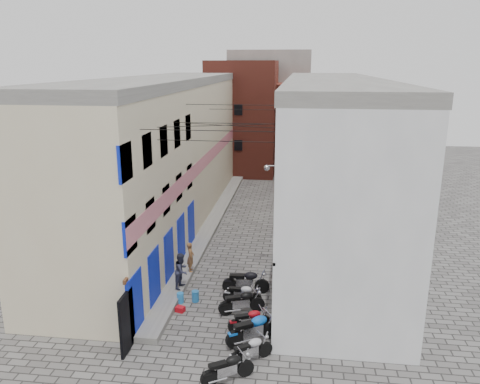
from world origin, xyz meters
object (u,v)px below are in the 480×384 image
at_px(motorcycle_a, 228,367).
at_px(red_crate, 180,309).
at_px(motorcycle_f, 242,293).
at_px(motorcycle_c, 253,328).
at_px(person_a, 191,257).
at_px(motorcycle_d, 250,319).
at_px(water_jug_far, 195,296).
at_px(motorcycle_b, 250,349).
at_px(person_b, 182,270).
at_px(water_jug_near, 180,298).
at_px(motorcycle_e, 242,301).
at_px(motorcycle_g, 246,280).

distance_m(motorcycle_a, red_crate, 4.81).
distance_m(motorcycle_a, motorcycle_f, 5.04).
relative_size(motorcycle_c, person_a, 1.51).
height_order(motorcycle_d, water_jug_far, motorcycle_d).
height_order(motorcycle_a, motorcycle_f, motorcycle_a).
xyz_separation_m(motorcycle_a, person_a, (-2.92, 7.35, 0.44)).
distance_m(motorcycle_c, water_jug_far, 3.91).
bearing_deg(person_a, motorcycle_d, -154.21).
bearing_deg(motorcycle_b, red_crate, -169.80).
relative_size(person_b, water_jug_near, 3.57).
height_order(water_jug_near, water_jug_far, water_jug_far).
xyz_separation_m(water_jug_near, water_jug_far, (0.61, 0.20, 0.02)).
bearing_deg(person_a, red_crate, 174.25).
bearing_deg(water_jug_far, motorcycle_e, -18.91).
distance_m(motorcycle_c, motorcycle_d, 0.84).
xyz_separation_m(motorcycle_a, water_jug_far, (-2.17, 4.94, -0.29)).
height_order(motorcycle_f, water_jug_near, motorcycle_f).
bearing_deg(motorcycle_d, water_jug_near, -140.05).
xyz_separation_m(motorcycle_e, motorcycle_g, (-0.04, 1.77, 0.05)).
bearing_deg(person_a, person_b, 168.62).
xyz_separation_m(motorcycle_d, red_crate, (-2.97, 1.02, -0.38)).
relative_size(motorcycle_a, water_jug_far, 3.79).
relative_size(motorcycle_c, motorcycle_f, 1.29).
bearing_deg(person_b, motorcycle_c, -122.39).
distance_m(person_a, red_crate, 3.45).
distance_m(person_b, red_crate, 1.93).
distance_m(water_jug_far, red_crate, 1.02).
distance_m(motorcycle_a, water_jug_far, 5.40).
height_order(motorcycle_b, person_a, person_a).
xyz_separation_m(person_b, water_jug_far, (0.76, -0.73, -0.81)).
bearing_deg(motorcycle_a, motorcycle_g, 149.94).
relative_size(motorcycle_f, red_crate, 4.74).
bearing_deg(water_jug_near, motorcycle_f, 6.42).
xyz_separation_m(motorcycle_a, motorcycle_g, (-0.13, 6.00, 0.08)).
relative_size(motorcycle_b, motorcycle_f, 1.04).
distance_m(motorcycle_b, person_a, 7.20).
height_order(motorcycle_b, motorcycle_g, motorcycle_g).
distance_m(motorcycle_d, motorcycle_f, 2.10).
xyz_separation_m(motorcycle_c, motorcycle_d, (-0.22, 0.80, -0.13)).
xyz_separation_m(motorcycle_c, water_jug_near, (-3.37, 2.53, -0.40)).
bearing_deg(motorcycle_g, water_jug_far, -66.31).
bearing_deg(red_crate, motorcycle_g, 38.69).
relative_size(motorcycle_b, water_jug_far, 3.61).
bearing_deg(motorcycle_f, motorcycle_b, 15.63).
bearing_deg(person_a, water_jug_near, 171.91).
bearing_deg(red_crate, motorcycle_e, 4.71).
bearing_deg(person_b, water_jug_far, -121.83).
xyz_separation_m(person_b, water_jug_near, (0.15, -0.93, -0.83)).
height_order(motorcycle_d, red_crate, motorcycle_d).
bearing_deg(water_jug_near, motorcycle_c, -36.97).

